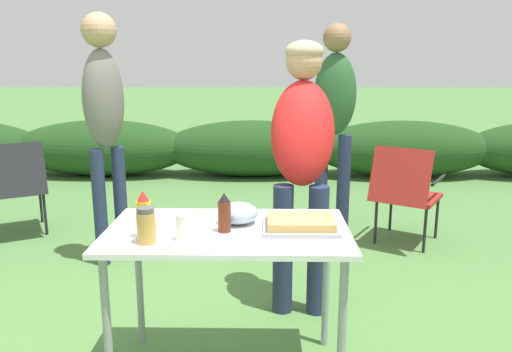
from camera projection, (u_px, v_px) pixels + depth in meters
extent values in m
ellipsoid|color=#1E4219|center=(103.00, 148.00, 6.67)|extent=(2.40, 0.90, 0.74)
ellipsoid|color=#1E4219|center=(252.00, 148.00, 6.64)|extent=(2.40, 0.90, 0.74)
ellipsoid|color=#1E4219|center=(403.00, 149.00, 6.61)|extent=(2.40, 0.90, 0.74)
cube|color=white|center=(228.00, 231.00, 2.26)|extent=(1.10, 0.64, 0.02)
cylinder|color=gray|center=(108.00, 336.00, 2.09)|extent=(0.04, 0.04, 0.71)
cylinder|color=gray|center=(342.00, 338.00, 2.07)|extent=(0.04, 0.04, 0.71)
cylinder|color=gray|center=(139.00, 281.00, 2.62)|extent=(0.04, 0.04, 0.71)
cylinder|color=gray|center=(326.00, 282.00, 2.60)|extent=(0.04, 0.04, 0.71)
cube|color=#9E9EA3|center=(300.00, 227.00, 2.25)|extent=(0.34, 0.26, 0.02)
cube|color=tan|center=(300.00, 221.00, 2.25)|extent=(0.30, 0.22, 0.04)
cylinder|color=white|center=(165.00, 219.00, 2.33)|extent=(0.21, 0.21, 0.05)
ellipsoid|color=#99B2CC|center=(238.00, 213.00, 2.33)|extent=(0.19, 0.19, 0.10)
cylinder|color=white|center=(185.00, 227.00, 2.11)|extent=(0.08, 0.08, 0.11)
cylinder|color=#562314|center=(224.00, 217.00, 2.21)|extent=(0.06, 0.06, 0.14)
cone|color=black|center=(224.00, 197.00, 2.19)|extent=(0.05, 0.05, 0.04)
cylinder|color=yellow|center=(144.00, 219.00, 2.13)|extent=(0.06, 0.06, 0.16)
cone|color=red|center=(143.00, 196.00, 2.11)|extent=(0.05, 0.05, 0.05)
cylinder|color=#B2893D|center=(146.00, 228.00, 2.07)|extent=(0.08, 0.08, 0.13)
cylinder|color=#4C4C4C|center=(145.00, 210.00, 2.05)|extent=(0.07, 0.07, 0.02)
cylinder|color=#232D4C|center=(283.00, 250.00, 2.96)|extent=(0.12, 0.12, 0.79)
cylinder|color=#232D4C|center=(318.00, 251.00, 2.94)|extent=(0.12, 0.12, 0.79)
ellipsoid|color=red|center=(303.00, 132.00, 2.92)|extent=(0.41, 0.51, 0.69)
sphere|color=tan|center=(304.00, 62.00, 2.94)|extent=(0.22, 0.22, 0.22)
ellipsoid|color=tan|center=(304.00, 51.00, 2.93)|extent=(0.23, 0.23, 0.13)
cylinder|color=#232D4C|center=(100.00, 208.00, 3.66)|extent=(0.10, 0.10, 0.87)
cylinder|color=#232D4C|center=(121.00, 204.00, 3.77)|extent=(0.10, 0.10, 0.87)
ellipsoid|color=slate|center=(103.00, 99.00, 3.54)|extent=(0.37, 0.37, 0.71)
sphere|color=tan|center=(99.00, 30.00, 3.44)|extent=(0.24, 0.24, 0.24)
cylinder|color=#232D4C|center=(321.00, 183.00, 4.46)|extent=(0.12, 0.12, 0.87)
cylinder|color=#232D4C|center=(343.00, 183.00, 4.43)|extent=(0.12, 0.12, 0.87)
ellipsoid|color=#28562D|center=(335.00, 94.00, 4.27)|extent=(0.39, 0.30, 0.70)
sphere|color=#936B4C|center=(337.00, 38.00, 4.17)|extent=(0.24, 0.24, 0.24)
cube|color=#232328|center=(16.00, 190.00, 4.39)|extent=(0.63, 0.63, 0.03)
cube|color=#232328|center=(15.00, 170.00, 4.10)|extent=(0.48, 0.36, 0.44)
cylinder|color=black|center=(45.00, 214.00, 4.36)|extent=(0.02, 0.02, 0.38)
cylinder|color=black|center=(41.00, 203.00, 4.70)|extent=(0.02, 0.02, 0.38)
cylinder|color=black|center=(43.00, 168.00, 4.46)|extent=(0.22, 0.37, 0.02)
cube|color=maroon|center=(408.00, 197.00, 4.16)|extent=(0.63, 0.63, 0.03)
cube|color=maroon|center=(400.00, 176.00, 3.88)|extent=(0.48, 0.38, 0.44)
cylinder|color=black|center=(376.00, 222.00, 4.14)|extent=(0.02, 0.02, 0.38)
cylinder|color=black|center=(425.00, 230.00, 3.94)|extent=(0.02, 0.02, 0.38)
cylinder|color=black|center=(391.00, 210.00, 4.47)|extent=(0.02, 0.02, 0.38)
cylinder|color=black|center=(437.00, 217.00, 4.27)|extent=(0.02, 0.02, 0.38)
cylinder|color=black|center=(383.00, 173.00, 4.24)|extent=(0.24, 0.37, 0.02)
cylinder|color=black|center=(439.00, 180.00, 4.00)|extent=(0.24, 0.37, 0.02)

